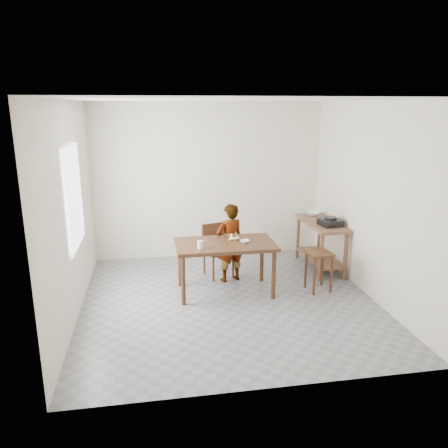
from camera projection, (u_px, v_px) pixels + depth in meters
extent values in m
cube|color=slate|center=(229.00, 302.00, 6.10)|extent=(4.00, 4.00, 0.04)
cube|color=white|center=(229.00, 98.00, 5.38)|extent=(4.00, 4.00, 0.04)
cube|color=beige|center=(208.00, 181.00, 7.66)|extent=(4.00, 0.04, 2.70)
cube|color=beige|center=(271.00, 257.00, 3.82)|extent=(4.00, 0.04, 2.70)
cube|color=beige|center=(69.00, 212.00, 5.41)|extent=(0.04, 4.00, 2.70)
cube|color=beige|center=(372.00, 201.00, 6.07)|extent=(0.04, 4.00, 2.70)
cube|color=white|center=(75.00, 197.00, 5.57)|extent=(0.02, 1.10, 1.30)
imported|color=white|center=(230.00, 243.00, 6.64)|extent=(0.51, 0.41, 1.22)
cylinder|color=silver|center=(200.00, 245.00, 5.92)|extent=(0.11, 0.11, 0.11)
imported|color=silver|center=(245.00, 241.00, 6.18)|extent=(0.16, 0.16, 0.04)
imported|color=silver|center=(313.00, 214.00, 7.53)|extent=(0.31, 0.31, 0.06)
cube|color=black|center=(330.00, 222.00, 6.88)|extent=(0.36, 0.36, 0.11)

